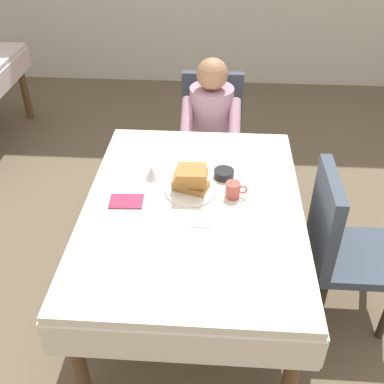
% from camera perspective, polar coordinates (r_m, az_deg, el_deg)
% --- Properties ---
extents(ground_plane, '(14.00, 14.00, 0.00)m').
position_cam_1_polar(ground_plane, '(2.84, 0.12, -13.37)').
color(ground_plane, brown).
extents(dining_table_main, '(1.12, 1.52, 0.74)m').
position_cam_1_polar(dining_table_main, '(2.38, 0.13, -3.18)').
color(dining_table_main, silver).
rests_on(dining_table_main, ground).
extents(chair_diner, '(0.44, 0.45, 0.93)m').
position_cam_1_polar(chair_diner, '(3.42, 2.39, 7.73)').
color(chair_diner, '#384251').
rests_on(chair_diner, ground).
extents(diner_person, '(0.40, 0.43, 1.12)m').
position_cam_1_polar(diner_person, '(3.21, 2.36, 8.57)').
color(diner_person, '#B2849E').
rests_on(diner_person, ground).
extents(chair_right_side, '(0.45, 0.44, 0.93)m').
position_cam_1_polar(chair_right_side, '(2.54, 17.84, -5.87)').
color(chair_right_side, '#384251').
rests_on(chair_right_side, ground).
extents(plate_breakfast, '(0.28, 0.28, 0.02)m').
position_cam_1_polar(plate_breakfast, '(2.41, -0.06, 0.28)').
color(plate_breakfast, white).
rests_on(plate_breakfast, dining_table_main).
extents(breakfast_stack, '(0.20, 0.16, 0.13)m').
position_cam_1_polar(breakfast_stack, '(2.36, -0.14, 1.70)').
color(breakfast_stack, '#A36B33').
rests_on(breakfast_stack, plate_breakfast).
extents(cup_coffee, '(0.11, 0.08, 0.08)m').
position_cam_1_polar(cup_coffee, '(2.35, 5.15, 0.25)').
color(cup_coffee, '#B24C42').
rests_on(cup_coffee, dining_table_main).
extents(bowl_butter, '(0.11, 0.11, 0.04)m').
position_cam_1_polar(bowl_butter, '(2.51, 3.99, 2.28)').
color(bowl_butter, black).
rests_on(bowl_butter, dining_table_main).
extents(syrup_pitcher, '(0.08, 0.08, 0.07)m').
position_cam_1_polar(syrup_pitcher, '(2.49, -5.03, 2.37)').
color(syrup_pitcher, silver).
rests_on(syrup_pitcher, dining_table_main).
extents(fork_left_of_plate, '(0.03, 0.18, 0.00)m').
position_cam_1_polar(fork_left_of_plate, '(2.41, -4.61, 0.07)').
color(fork_left_of_plate, silver).
rests_on(fork_left_of_plate, dining_table_main).
extents(knife_right_of_plate, '(0.03, 0.20, 0.00)m').
position_cam_1_polar(knife_right_of_plate, '(2.39, 4.45, -0.28)').
color(knife_right_of_plate, silver).
rests_on(knife_right_of_plate, dining_table_main).
extents(spoon_near_edge, '(0.15, 0.02, 0.00)m').
position_cam_1_polar(spoon_near_edge, '(2.19, 0.35, -4.25)').
color(spoon_near_edge, silver).
rests_on(spoon_near_edge, dining_table_main).
extents(napkin_folded, '(0.18, 0.13, 0.01)m').
position_cam_1_polar(napkin_folded, '(2.36, -8.17, -1.15)').
color(napkin_folded, '#8C2D4C').
rests_on(napkin_folded, dining_table_main).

